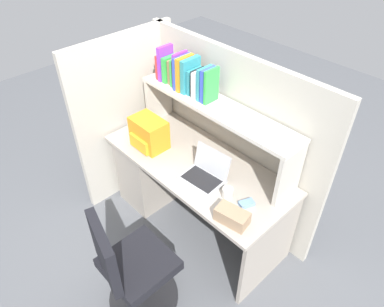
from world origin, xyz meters
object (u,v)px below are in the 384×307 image
laptop (206,173)px  paper_cup (228,193)px  backpack (149,133)px  office_chair (132,272)px  computer_mouse (247,204)px  tissue_box (232,216)px  snack_canister (134,126)px

laptop → paper_cup: (0.25, -0.03, -0.01)m
backpack → office_chair: backpack is taller
laptop → computer_mouse: bearing=1.1°
computer_mouse → tissue_box: size_ratio=0.47×
tissue_box → paper_cup: bearing=129.5°
laptop → paper_cup: laptop is taller
paper_cup → office_chair: office_chair is taller
backpack → computer_mouse: (1.00, 0.07, -0.11)m
snack_canister → paper_cup: bearing=0.2°
backpack → paper_cup: size_ratio=3.55×
backpack → snack_canister: (-0.25, 0.03, -0.07)m
laptop → backpack: (-0.60, -0.06, 0.07)m
paper_cup → snack_canister: (-1.10, -0.00, 0.01)m
laptop → paper_cup: 0.25m
backpack → snack_canister: size_ratio=2.62×
paper_cup → tissue_box: bearing=-40.1°
paper_cup → snack_canister: 1.10m
paper_cup → snack_canister: size_ratio=0.74×
laptop → computer_mouse: 0.39m
paper_cup → office_chair: (-0.18, -0.75, -0.38)m
backpack → office_chair: 1.09m
tissue_box → office_chair: office_chair is taller
office_chair → snack_canister: bearing=-24.3°
snack_canister → office_chair: (0.93, -0.75, -0.39)m
computer_mouse → tissue_box: bearing=-60.6°
computer_mouse → snack_canister: bearing=-156.4°
laptop → backpack: backpack is taller
snack_canister → office_chair: 1.25m
snack_canister → laptop: bearing=2.5°
backpack → tissue_box: (1.02, -0.11, -0.07)m
computer_mouse → office_chair: size_ratio=0.11×
tissue_box → office_chair: 0.80m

